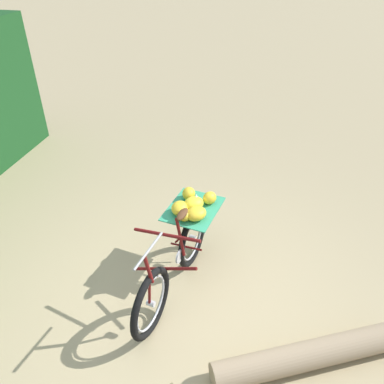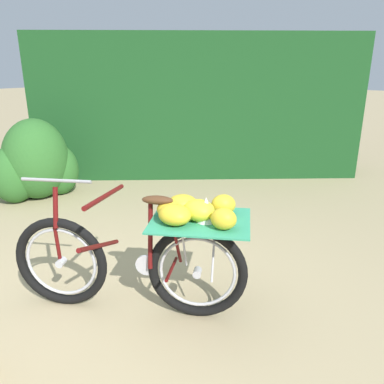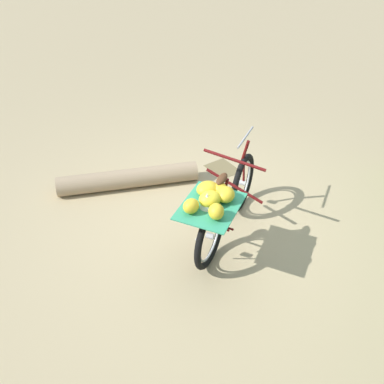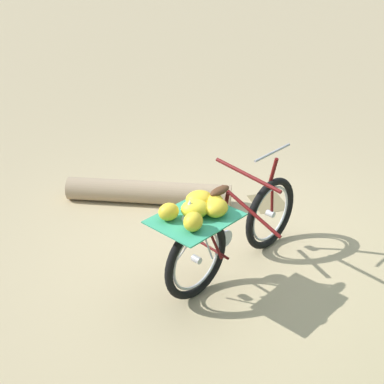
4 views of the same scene
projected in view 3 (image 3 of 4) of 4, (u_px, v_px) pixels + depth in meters
The scene contains 4 objects.
ground_plane at pixel (211, 218), 5.24m from camera, with size 60.00×60.00×0.00m, color tan.
bicycle at pixel (223, 204), 4.61m from camera, with size 1.19×1.67×1.03m.
fallen_log at pixel (128, 179), 5.70m from camera, with size 0.26×0.26×1.85m, color #9E8466.
leaf_litter_patch at pixel (222, 169), 6.12m from camera, with size 0.44×0.36×0.01m, color olive.
Camera 3 is at (3.19, -2.47, 3.37)m, focal length 39.98 mm.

